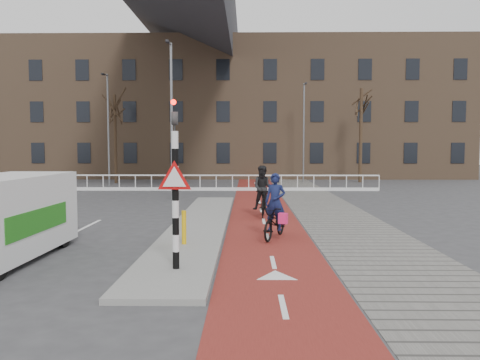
{
  "coord_description": "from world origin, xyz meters",
  "views": [
    {
      "loc": [
        0.89,
        -11.66,
        2.67
      ],
      "look_at": [
        0.64,
        5.0,
        1.5
      ],
      "focal_mm": 35.0,
      "sensor_mm": 36.0,
      "label": 1
    }
  ],
  "objects": [
    {
      "name": "sidewalk",
      "position": [
        4.3,
        10.0,
        0.01
      ],
      "size": [
        3.0,
        60.0,
        0.01
      ],
      "primitive_type": "cube",
      "color": "slate",
      "rests_on": "ground"
    },
    {
      "name": "townhouse_row",
      "position": [
        -3.0,
        32.0,
        7.81
      ],
      "size": [
        46.0,
        10.0,
        15.9
      ],
      "color": "#7F6047",
      "rests_on": "ground"
    },
    {
      "name": "railing",
      "position": [
        -5.0,
        17.0,
        0.31
      ],
      "size": [
        28.0,
        0.1,
        0.99
      ],
      "color": "silver",
      "rests_on": "ground"
    },
    {
      "name": "streetlight_near",
      "position": [
        -2.9,
        11.92,
        3.93
      ],
      "size": [
        0.12,
        0.12,
        7.85
      ],
      "primitive_type": "cylinder",
      "color": "slate",
      "rests_on": "ground"
    },
    {
      "name": "tree_mid",
      "position": [
        -8.89,
        23.03,
        3.27
      ],
      "size": [
        0.22,
        0.22,
        6.54
      ],
      "primitive_type": "cylinder",
      "color": "#332516",
      "rests_on": "ground"
    },
    {
      "name": "traffic_signal",
      "position": [
        -0.6,
        -2.02,
        1.99
      ],
      "size": [
        0.8,
        0.8,
        3.68
      ],
      "color": "black",
      "rests_on": "curb_island"
    },
    {
      "name": "cyclist_far",
      "position": [
        1.52,
        6.19,
        0.82
      ],
      "size": [
        0.88,
        1.86,
        1.96
      ],
      "rotation": [
        0.0,
        0.0,
        -0.07
      ],
      "color": "black",
      "rests_on": "bike_lane"
    },
    {
      "name": "ground",
      "position": [
        0.0,
        0.0,
        0.0
      ],
      "size": [
        120.0,
        120.0,
        0.0
      ],
      "primitive_type": "plane",
      "color": "#38383A",
      "rests_on": "ground"
    },
    {
      "name": "bike_lane",
      "position": [
        1.5,
        10.0,
        0.01
      ],
      "size": [
        2.5,
        60.0,
        0.01
      ],
      "primitive_type": "cube",
      "color": "maroon",
      "rests_on": "ground"
    },
    {
      "name": "streetlight_right",
      "position": [
        5.27,
        24.59,
        3.78
      ],
      "size": [
        0.12,
        0.12,
        7.57
      ],
      "primitive_type": "cylinder",
      "color": "slate",
      "rests_on": "ground"
    },
    {
      "name": "cyclist_near",
      "position": [
        1.72,
        1.86,
        0.65
      ],
      "size": [
        1.23,
        1.93,
        1.91
      ],
      "rotation": [
        0.0,
        0.0,
        -0.36
      ],
      "color": "black",
      "rests_on": "bike_lane"
    },
    {
      "name": "tree_right",
      "position": [
        9.57,
        24.2,
        3.56
      ],
      "size": [
        0.25,
        0.25,
        7.12
      ],
      "primitive_type": "cylinder",
      "color": "#332516",
      "rests_on": "ground"
    },
    {
      "name": "streetlight_left",
      "position": [
        -8.66,
        20.52,
        3.83
      ],
      "size": [
        0.12,
        0.12,
        7.65
      ],
      "primitive_type": "cylinder",
      "color": "slate",
      "rests_on": "ground"
    },
    {
      "name": "bollard",
      "position": [
        -0.77,
        0.49,
        0.56
      ],
      "size": [
        0.12,
        0.12,
        0.89
      ],
      "primitive_type": "cylinder",
      "color": "#E7B10C",
      "rests_on": "curb_island"
    },
    {
      "name": "curb_island",
      "position": [
        -0.7,
        4.0,
        0.06
      ],
      "size": [
        1.8,
        16.0,
        0.12
      ],
      "primitive_type": "cube",
      "color": "gray",
      "rests_on": "ground"
    }
  ]
}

